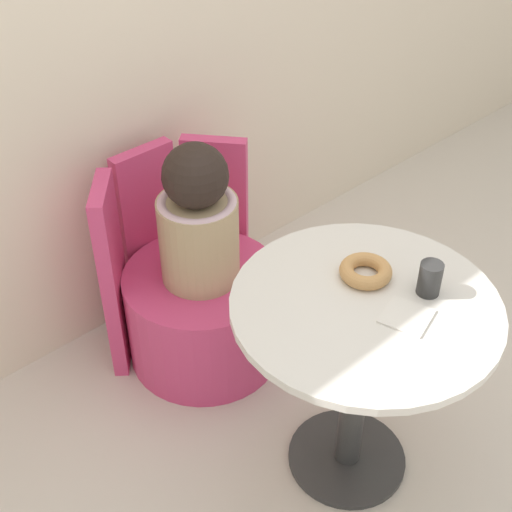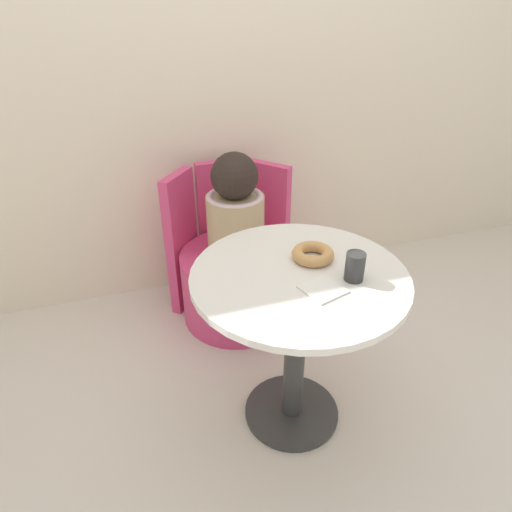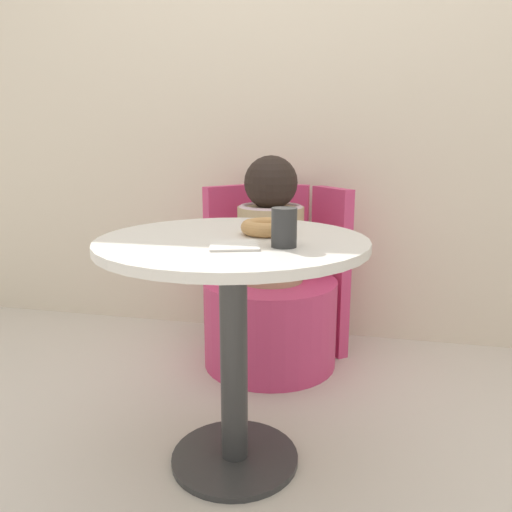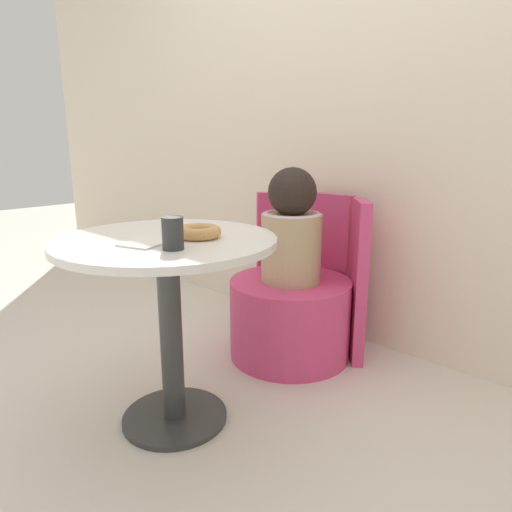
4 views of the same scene
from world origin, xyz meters
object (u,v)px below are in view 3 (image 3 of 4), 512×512
object	(u,v)px
donut	(267,227)
cup	(284,228)
tub_chair	(270,322)
child_figure	(271,224)
round_table	(233,295)

from	to	relation	value
donut	cup	distance (m)	0.17
tub_chair	child_figure	xyz separation A→B (m)	(0.00, 0.00, 0.41)
donut	cup	bearing A→B (deg)	-64.99
child_figure	cup	xyz separation A→B (m)	(0.18, -0.77, 0.12)
child_figure	donut	world-z (taller)	child_figure
child_figure	donut	xyz separation A→B (m)	(0.11, -0.61, 0.09)
child_figure	cup	size ratio (longest dim) A/B	5.28
tub_chair	cup	xyz separation A→B (m)	(0.18, -0.77, 0.54)
round_table	tub_chair	distance (m)	0.76
round_table	donut	world-z (taller)	donut
round_table	cup	world-z (taller)	cup
tub_chair	donut	world-z (taller)	donut
child_figure	tub_chair	bearing A→B (deg)	180.00
tub_chair	cup	world-z (taller)	cup
cup	child_figure	bearing A→B (deg)	103.09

